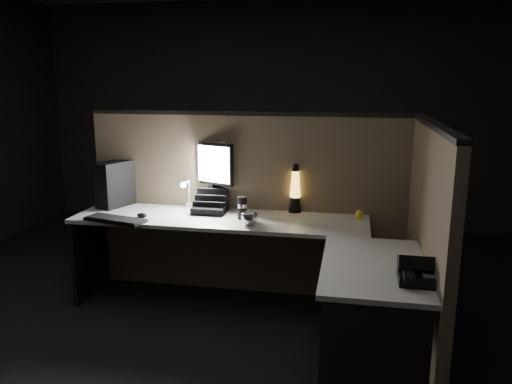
% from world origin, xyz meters
% --- Properties ---
extents(floor, '(6.00, 6.00, 0.00)m').
position_xyz_m(floor, '(0.00, 0.00, 0.00)').
color(floor, black).
rests_on(floor, ground).
extents(room_shell, '(6.00, 6.00, 6.00)m').
position_xyz_m(room_shell, '(0.00, 0.00, 1.62)').
color(room_shell, silver).
rests_on(room_shell, ground).
extents(partition_back, '(2.66, 0.06, 1.50)m').
position_xyz_m(partition_back, '(0.00, 0.93, 0.75)').
color(partition_back, brown).
rests_on(partition_back, ground).
extents(partition_right, '(0.06, 1.66, 1.50)m').
position_xyz_m(partition_right, '(1.33, 0.10, 0.75)').
color(partition_right, brown).
rests_on(partition_right, ground).
extents(desk, '(2.60, 1.60, 0.73)m').
position_xyz_m(desk, '(0.18, 0.25, 0.58)').
color(desk, '#B2AFA8').
rests_on(desk, ground).
extents(pc_tower, '(0.28, 0.40, 0.38)m').
position_xyz_m(pc_tower, '(-1.10, 0.80, 0.92)').
color(pc_tower, black).
rests_on(pc_tower, desk).
extents(monitor, '(0.41, 0.20, 0.55)m').
position_xyz_m(monitor, '(-0.29, 0.87, 1.06)').
color(monitor, black).
rests_on(monitor, desk).
extents(keyboard, '(0.51, 0.27, 0.02)m').
position_xyz_m(keyboard, '(-0.90, 0.34, 0.74)').
color(keyboard, black).
rests_on(keyboard, desk).
extents(mouse, '(0.11, 0.09, 0.04)m').
position_xyz_m(mouse, '(-0.74, 0.48, 0.75)').
color(mouse, black).
rests_on(mouse, desk).
extents(clip_lamp, '(0.05, 0.19, 0.24)m').
position_xyz_m(clip_lamp, '(-0.49, 0.81, 0.87)').
color(clip_lamp, white).
rests_on(clip_lamp, desk).
extents(organizer, '(0.27, 0.24, 0.20)m').
position_xyz_m(organizer, '(-0.27, 0.75, 0.78)').
color(organizer, black).
rests_on(organizer, desk).
extents(lava_lamp, '(0.11, 0.11, 0.40)m').
position_xyz_m(lava_lamp, '(0.41, 0.88, 0.89)').
color(lava_lamp, black).
rests_on(lava_lamp, desk).
extents(travel_mug, '(0.08, 0.08, 0.18)m').
position_xyz_m(travel_mug, '(0.03, 0.59, 0.82)').
color(travel_mug, black).
rests_on(travel_mug, desk).
extents(steel_mug, '(0.15, 0.15, 0.10)m').
position_xyz_m(steel_mug, '(0.12, 0.44, 0.78)').
color(steel_mug, '#B4B4BB').
rests_on(steel_mug, desk).
extents(figurine, '(0.06, 0.06, 0.06)m').
position_xyz_m(figurine, '(0.92, 0.74, 0.78)').
color(figurine, yellow).
rests_on(figurine, desk).
extents(pinned_paper, '(0.21, 0.00, 0.30)m').
position_xyz_m(pinned_paper, '(-0.28, 0.90, 1.13)').
color(pinned_paper, white).
rests_on(pinned_paper, partition_back).
extents(desk_phone, '(0.25, 0.26, 0.15)m').
position_xyz_m(desk_phone, '(1.24, -0.41, 0.79)').
color(desk_phone, black).
rests_on(desk_phone, desk).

